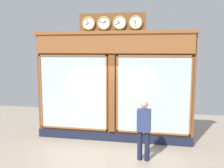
% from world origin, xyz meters
% --- Properties ---
extents(shop_facade, '(5.31, 0.42, 4.18)m').
position_xyz_m(shop_facade, '(0.00, -0.12, 1.85)').
color(shop_facade, brown).
rests_on(shop_facade, ground_plane).
extents(pedestrian, '(0.38, 0.25, 1.69)m').
position_xyz_m(pedestrian, '(-1.13, 1.28, 0.93)').
color(pedestrian, '#191E38').
rests_on(pedestrian, ground_plane).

